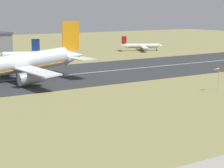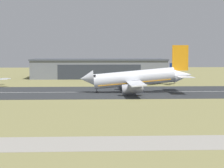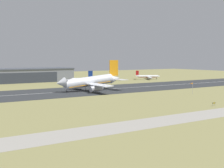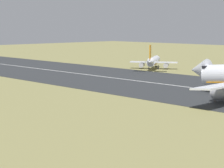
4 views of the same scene
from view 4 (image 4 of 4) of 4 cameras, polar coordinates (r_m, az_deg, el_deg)
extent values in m
plane|color=olive|center=(63.60, -4.86, -8.69)|extent=(611.73, 611.73, 0.00)
cone|color=silver|center=(122.44, 11.31, 1.84)|extent=(5.80, 5.89, 6.30)
cube|color=black|center=(120.70, 12.45, 2.29)|extent=(1.16, 4.99, 0.54)
cylinder|color=black|center=(120.81, 12.75, -0.34)|extent=(0.24, 0.24, 2.79)
cylinder|color=black|center=(120.98, 12.73, -0.89)|extent=(0.84, 0.84, 0.44)
cylinder|color=silver|center=(179.38, 5.46, 3.02)|extent=(13.16, 17.71, 3.19)
cone|color=silver|center=(190.26, 5.87, 3.28)|extent=(4.24, 4.15, 3.19)
cone|color=silver|center=(168.00, 4.98, 2.91)|extent=(4.50, 4.77, 2.87)
cube|color=black|center=(188.65, 5.82, 3.44)|extent=(2.87, 2.41, 0.44)
cube|color=orange|center=(179.46, 5.46, 2.74)|extent=(11.98, 16.03, 0.20)
cube|color=silver|center=(179.20, 7.27, 2.81)|extent=(8.50, 7.05, 0.40)
cylinder|color=#A8A8B2|center=(179.99, 7.08, 2.44)|extent=(3.93, 4.55, 1.98)
cube|color=silver|center=(180.58, 3.69, 2.90)|extent=(8.50, 7.05, 0.40)
cylinder|color=#A8A8B2|center=(181.20, 3.92, 2.52)|extent=(3.93, 4.55, 1.98)
cube|color=orange|center=(168.30, 5.02, 4.19)|extent=(2.14, 3.05, 5.42)
cube|color=silver|center=(167.70, 6.35, 2.85)|extent=(5.74, 5.21, 0.24)
cube|color=silver|center=(168.76, 3.63, 2.91)|extent=(5.74, 5.21, 0.24)
cylinder|color=black|center=(187.86, 5.77, 2.47)|extent=(0.24, 0.24, 1.77)
cylinder|color=black|center=(187.92, 5.76, 2.27)|extent=(0.84, 0.84, 0.44)
cylinder|color=black|center=(179.26, 6.05, 2.22)|extent=(0.24, 0.24, 1.77)
cylinder|color=black|center=(179.32, 6.05, 2.01)|extent=(0.84, 0.84, 0.44)
cylinder|color=black|center=(179.73, 4.84, 2.25)|extent=(0.24, 0.24, 1.77)
cylinder|color=black|center=(179.79, 4.84, 2.04)|extent=(0.84, 0.84, 0.44)
camera|label=1|loc=(107.81, -60.67, 6.20)|focal=70.00mm
camera|label=2|loc=(97.13, -89.53, -0.57)|focal=70.00mm
camera|label=3|loc=(155.74, -69.38, 3.63)|focal=50.00mm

